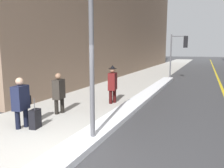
# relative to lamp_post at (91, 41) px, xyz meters

# --- Properties ---
(ground_plane) EXTENTS (160.00, 160.00, 0.00)m
(ground_plane) POSITION_rel_lamp_post_xyz_m (-0.37, -0.94, -2.59)
(ground_plane) COLOR #38383A
(sidewalk_slab) EXTENTS (4.00, 80.00, 0.01)m
(sidewalk_slab) POSITION_rel_lamp_post_xyz_m (-2.37, 14.06, -2.58)
(sidewalk_slab) COLOR #B2AFA8
(sidewalk_slab) RESTS_ON ground
(road_centre_stripe) EXTENTS (0.16, 80.00, 0.00)m
(road_centre_stripe) POSITION_rel_lamp_post_xyz_m (3.63, 14.06, -2.59)
(road_centre_stripe) COLOR gold
(road_centre_stripe) RESTS_ON ground
(snow_bank_curb) EXTENTS (0.76, 15.69, 0.17)m
(snow_bank_curb) POSITION_rel_lamp_post_xyz_m (-0.14, 5.55, -2.51)
(snow_bank_curb) COLOR white
(snow_bank_curb) RESTS_ON ground
(lamp_post) EXTENTS (0.28, 0.28, 4.25)m
(lamp_post) POSITION_rel_lamp_post_xyz_m (0.00, 0.00, 0.00)
(lamp_post) COLOR #515156
(lamp_post) RESTS_ON ground
(traffic_light_near) EXTENTS (1.31, 0.32, 3.61)m
(traffic_light_near) POSITION_rel_lamp_post_xyz_m (0.66, 13.41, 0.01)
(traffic_light_near) COLOR #515156
(traffic_light_near) RESTS_ON ground
(pedestrian_with_shoulder_bag) EXTENTS (0.38, 0.74, 1.57)m
(pedestrian_with_shoulder_bag) POSITION_rel_lamp_post_xyz_m (-2.49, 0.08, -1.72)
(pedestrian_with_shoulder_bag) COLOR black
(pedestrian_with_shoulder_bag) RESTS_ON ground
(pedestrian_trailing) EXTENTS (0.37, 0.54, 1.54)m
(pedestrian_trailing) POSITION_rel_lamp_post_xyz_m (-2.37, 1.79, -1.73)
(pedestrian_trailing) COLOR black
(pedestrian_trailing) RESTS_ON ground
(pedestrian_in_fedora) EXTENTS (0.39, 0.76, 1.72)m
(pedestrian_in_fedora) POSITION_rel_lamp_post_xyz_m (-1.17, 4.08, -1.65)
(pedestrian_in_fedora) COLOR #340C0C
(pedestrian_in_fedora) RESTS_ON ground
(rolling_suitcase) EXTENTS (0.28, 0.39, 0.95)m
(rolling_suitcase) POSITION_rel_lamp_post_xyz_m (-2.09, 0.20, -2.29)
(rolling_suitcase) COLOR black
(rolling_suitcase) RESTS_ON ground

